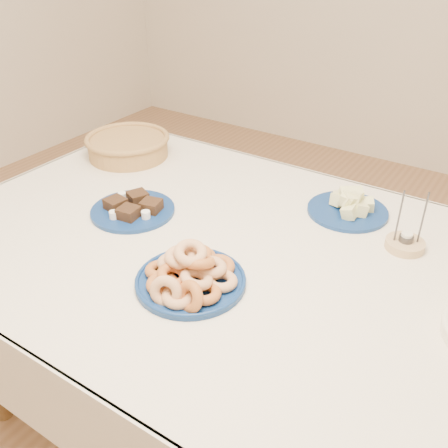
{
  "coord_description": "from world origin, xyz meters",
  "views": [
    {
      "loc": [
        0.58,
        -0.93,
        1.5
      ],
      "look_at": [
        0.0,
        -0.05,
        0.85
      ],
      "focal_mm": 40.0,
      "sensor_mm": 36.0,
      "label": 1
    }
  ],
  "objects": [
    {
      "name": "dining_table",
      "position": [
        0.0,
        0.0,
        0.64
      ],
      "size": [
        1.71,
        1.11,
        0.75
      ],
      "color": "brown",
      "rests_on": "ground"
    },
    {
      "name": "candle_holder",
      "position": [
        0.38,
        0.25,
        0.77
      ],
      "size": [
        0.14,
        0.14,
        0.17
      ],
      "rotation": [
        0.0,
        0.0,
        0.43
      ],
      "color": "tan",
      "rests_on": "dining_table"
    },
    {
      "name": "ground",
      "position": [
        0.0,
        0.0,
        0.0
      ],
      "size": [
        5.0,
        5.0,
        0.0
      ],
      "primitive_type": "plane",
      "color": "#946846",
      "rests_on": "ground"
    },
    {
      "name": "donut_platter",
      "position": [
        -0.0,
        -0.19,
        0.78
      ],
      "size": [
        0.3,
        0.3,
        0.12
      ],
      "rotation": [
        0.0,
        0.0,
        0.15
      ],
      "color": "navy",
      "rests_on": "dining_table"
    },
    {
      "name": "brownie_plate",
      "position": [
        -0.35,
        -0.01,
        0.76
      ],
      "size": [
        0.28,
        0.28,
        0.04
      ],
      "rotation": [
        0.0,
        0.0,
        -0.12
      ],
      "color": "navy",
      "rests_on": "dining_table"
    },
    {
      "name": "melon_plate",
      "position": [
        0.18,
        0.35,
        0.77
      ],
      "size": [
        0.3,
        0.3,
        0.08
      ],
      "rotation": [
        0.0,
        0.0,
        -0.32
      ],
      "color": "navy",
      "rests_on": "dining_table"
    },
    {
      "name": "wicker_basket",
      "position": [
        -0.65,
        0.29,
        0.79
      ],
      "size": [
        0.34,
        0.34,
        0.08
      ],
      "rotation": [
        0.0,
        0.0,
        0.12
      ],
      "color": "olive",
      "rests_on": "dining_table"
    }
  ]
}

